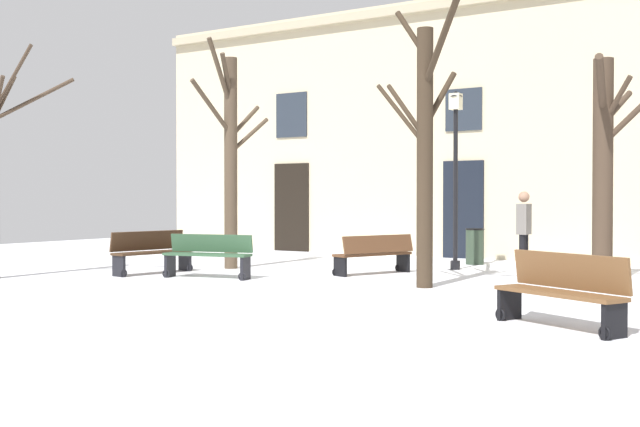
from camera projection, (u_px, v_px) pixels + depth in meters
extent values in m
plane|color=white|center=(269.00, 289.00, 13.76)|extent=(31.89, 31.89, 0.00)
cube|color=beige|center=(457.00, 127.00, 21.09)|extent=(19.93, 0.40, 7.09)
cube|color=tan|center=(454.00, 3.00, 20.81)|extent=(19.93, 0.30, 0.24)
cube|color=black|center=(292.00, 207.00, 23.73)|extent=(1.23, 0.08, 2.68)
cube|color=#262D38|center=(292.00, 115.00, 23.68)|extent=(1.11, 0.06, 1.35)
cube|color=black|center=(463.00, 210.00, 20.79)|extent=(1.14, 0.08, 2.62)
cube|color=#262D38|center=(464.00, 110.00, 20.74)|extent=(1.02, 0.06, 1.13)
cylinder|color=#4C3D2D|center=(231.00, 163.00, 17.76)|extent=(0.30, 0.30, 4.81)
cylinder|color=#4C3D2D|center=(212.00, 108.00, 17.28)|extent=(0.25, 1.25, 1.17)
cylinder|color=#4C3D2D|center=(226.00, 76.00, 17.46)|extent=(0.30, 0.63, 0.96)
cylinder|color=#4C3D2D|center=(249.00, 136.00, 18.02)|extent=(0.49, 0.98, 0.88)
cylinder|color=#4C3D2D|center=(220.00, 73.00, 17.35)|extent=(0.18, 0.94, 1.48)
cylinder|color=#4C3D2D|center=(245.00, 122.00, 18.55)|extent=(0.56, 1.70, 0.94)
cylinder|color=#423326|center=(33.00, 100.00, 15.62)|extent=(1.28, 1.12, 0.93)
cylinder|color=#423326|center=(11.00, 81.00, 15.27)|extent=(1.11, 0.22, 1.38)
cylinder|color=#423326|center=(3.00, 100.00, 15.81)|extent=(0.22, 0.72, 1.09)
cylinder|color=#382B1E|center=(425.00, 158.00, 13.93)|extent=(0.29, 0.29, 4.65)
cylinder|color=#382B1E|center=(401.00, 115.00, 14.23)|extent=(1.07, 0.21, 1.21)
cylinder|color=#382B1E|center=(441.00, 43.00, 13.19)|extent=(1.16, 1.14, 1.33)
cylinder|color=#382B1E|center=(440.00, 99.00, 14.11)|extent=(0.41, 0.78, 1.07)
cylinder|color=#382B1E|center=(424.00, 44.00, 14.70)|extent=(0.83, 1.55, 0.91)
cylinder|color=#382B1E|center=(411.00, 34.00, 14.08)|extent=(0.69, 0.19, 0.90)
cylinder|color=#382B1E|center=(406.00, 111.00, 14.47)|extent=(1.15, 0.76, 1.15)
cylinder|color=#423326|center=(603.00, 171.00, 14.60)|extent=(0.37, 0.37, 4.23)
cylinder|color=#423326|center=(624.00, 123.00, 14.42)|extent=(0.83, 0.19, 0.82)
cylinder|color=#423326|center=(617.00, 108.00, 15.13)|extent=(0.32, 1.50, 0.82)
cylinder|color=#423326|center=(617.00, 101.00, 14.31)|extent=(0.65, 0.42, 0.88)
cylinder|color=#423326|center=(601.00, 84.00, 13.96)|extent=(0.36, 1.41, 0.91)
cylinder|color=black|center=(455.00, 190.00, 17.49)|extent=(0.10, 0.10, 3.60)
cylinder|color=black|center=(455.00, 265.00, 17.52)|extent=(0.22, 0.22, 0.20)
cube|color=beige|center=(456.00, 102.00, 17.45)|extent=(0.24, 0.24, 0.36)
cone|color=black|center=(456.00, 94.00, 17.45)|extent=(0.30, 0.30, 0.14)
cylinder|color=#2D3D2D|center=(475.00, 247.00, 18.90)|extent=(0.44, 0.44, 0.84)
torus|color=black|center=(475.00, 229.00, 18.89)|extent=(0.46, 0.46, 0.04)
cube|color=#3D2819|center=(153.00, 252.00, 16.55)|extent=(0.72, 1.88, 0.05)
cube|color=#3D2819|center=(148.00, 241.00, 16.67)|extent=(0.41, 1.83, 0.41)
cube|color=black|center=(119.00, 266.00, 15.91)|extent=(0.39, 0.12, 0.45)
torus|color=black|center=(124.00, 273.00, 15.80)|extent=(0.06, 0.17, 0.17)
cube|color=black|center=(185.00, 261.00, 17.20)|extent=(0.39, 0.12, 0.45)
torus|color=black|center=(190.00, 268.00, 17.09)|extent=(0.06, 0.17, 0.17)
cube|color=#2D4C33|center=(207.00, 255.00, 15.56)|extent=(1.86, 0.78, 0.05)
cube|color=#2D4C33|center=(211.00, 243.00, 15.73)|extent=(1.80, 0.47, 0.36)
cube|color=black|center=(170.00, 265.00, 15.86)|extent=(0.13, 0.37, 0.48)
torus|color=black|center=(166.00, 274.00, 15.72)|extent=(0.17, 0.06, 0.17)
cube|color=black|center=(245.00, 268.00, 15.28)|extent=(0.13, 0.37, 0.48)
torus|color=black|center=(242.00, 277.00, 15.14)|extent=(0.17, 0.06, 0.17)
cube|color=#51331E|center=(373.00, 254.00, 16.47)|extent=(1.10, 1.87, 0.05)
cube|color=#51331E|center=(379.00, 244.00, 16.30)|extent=(0.81, 1.76, 0.37)
cube|color=black|center=(403.00, 262.00, 16.97)|extent=(0.38, 0.20, 0.42)
torus|color=black|center=(398.00, 268.00, 17.11)|extent=(0.09, 0.17, 0.17)
cube|color=black|center=(340.00, 266.00, 15.97)|extent=(0.38, 0.20, 0.42)
torus|color=black|center=(335.00, 272.00, 16.10)|extent=(0.09, 0.17, 0.17)
cube|color=brown|center=(558.00, 293.00, 9.53)|extent=(1.77, 1.18, 0.05)
cube|color=brown|center=(569.00, 271.00, 9.63)|extent=(1.62, 0.89, 0.45)
cube|color=black|center=(509.00, 303.00, 10.24)|extent=(0.23, 0.37, 0.44)
torus|color=black|center=(500.00, 315.00, 10.16)|extent=(0.17, 0.10, 0.17)
cube|color=black|center=(614.00, 320.00, 8.83)|extent=(0.23, 0.37, 0.44)
torus|color=black|center=(605.00, 333.00, 8.75)|extent=(0.17, 0.10, 0.17)
cylinder|color=black|center=(522.00, 255.00, 16.38)|extent=(0.14, 0.14, 0.84)
cylinder|color=black|center=(525.00, 254.00, 16.53)|extent=(0.14, 0.14, 0.84)
cube|color=slate|center=(524.00, 219.00, 16.44)|extent=(0.22, 0.38, 0.65)
sphere|color=#9E755B|center=(524.00, 197.00, 16.43)|extent=(0.23, 0.23, 0.23)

